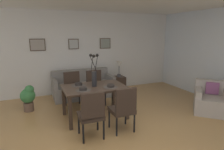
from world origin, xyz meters
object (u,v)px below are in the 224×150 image
at_px(bowl_near_right, 78,84).
at_px(armchair, 212,101).
at_px(dining_chair_far_right, 95,86).
at_px(dining_table, 94,90).
at_px(centerpiece_vase, 94,74).
at_px(sofa, 83,87).
at_px(side_table, 119,84).
at_px(dining_chair_far_left, 123,107).
at_px(bowl_near_left, 83,89).
at_px(framed_picture_right, 105,43).
at_px(potted_plant, 28,97).
at_px(dining_chair_near_left, 92,113).
at_px(framed_picture_left, 38,45).
at_px(dining_chair_near_right, 73,88).
at_px(framed_picture_center, 74,44).
at_px(table_lamp, 119,65).
at_px(bowl_far_left, 111,85).

relative_size(bowl_near_right, armchair, 0.15).
distance_m(dining_chair_far_right, bowl_near_right, 0.92).
bearing_deg(dining_chair_far_right, dining_table, -108.99).
bearing_deg(dining_table, centerpiece_vase, 55.35).
relative_size(sofa, side_table, 3.46).
relative_size(dining_chair_far_left, bowl_near_left, 5.41).
bearing_deg(dining_chair_far_right, centerpiece_vase, -108.96).
xyz_separation_m(framed_picture_right, potted_plant, (-2.48, -1.11, -1.21)).
bearing_deg(dining_chair_near_left, dining_chair_far_left, 1.34).
height_order(centerpiece_vase, armchair, centerpiece_vase).
bearing_deg(dining_chair_far_right, sofa, 101.11).
xyz_separation_m(centerpiece_vase, armchair, (2.77, -0.83, -0.74)).
relative_size(bowl_near_left, armchair, 0.15).
bearing_deg(dining_table, armchair, -16.63).
xyz_separation_m(dining_chair_near_left, framed_picture_left, (-0.72, 2.98, 1.07)).
bearing_deg(side_table, dining_chair_far_right, -145.02).
relative_size(bowl_near_left, sofa, 0.09).
distance_m(dining_chair_near_left, bowl_near_right, 1.13).
height_order(sofa, potted_plant, sofa).
distance_m(dining_chair_far_left, dining_chair_far_right, 1.72).
relative_size(dining_chair_near_right, bowl_near_right, 5.41).
xyz_separation_m(dining_chair_far_left, bowl_near_right, (-0.62, 1.08, 0.27)).
height_order(dining_chair_near_right, centerpiece_vase, centerpiece_vase).
relative_size(dining_chair_far_left, dining_chair_far_right, 1.00).
height_order(dining_chair_far_left, bowl_near_right, dining_chair_far_left).
height_order(dining_chair_near_left, bowl_near_right, dining_chair_near_left).
bearing_deg(framed_picture_left, sofa, -21.81).
xyz_separation_m(dining_chair_near_left, dining_chair_near_right, (0.03, 1.77, 0.00)).
bearing_deg(framed_picture_left, dining_table, -63.03).
height_order(dining_chair_far_right, potted_plant, dining_chair_far_right).
distance_m(armchair, framed_picture_center, 4.23).
bearing_deg(dining_chair_near_left, dining_chair_near_right, 89.09).
xyz_separation_m(bowl_near_left, bowl_near_right, (0.00, 0.41, 0.00)).
distance_m(dining_chair_far_left, sofa, 2.50).
bearing_deg(dining_chair_near_left, framed_picture_center, 83.47).
height_order(dining_chair_near_left, framed_picture_right, framed_picture_right).
relative_size(dining_chair_far_left, sofa, 0.51).
relative_size(bowl_near_left, potted_plant, 0.25).
relative_size(dining_chair_near_right, dining_chair_far_right, 1.00).
xyz_separation_m(dining_chair_far_right, side_table, (1.06, 0.74, -0.25)).
height_order(side_table, table_lamp, table_lamp).
height_order(dining_table, potted_plant, dining_table).
relative_size(bowl_near_left, table_lamp, 0.33).
bearing_deg(bowl_far_left, table_lamp, 59.96).
distance_m(sofa, framed_picture_left, 1.84).
distance_m(dining_table, dining_chair_far_right, 0.91).
height_order(dining_chair_near_left, side_table, dining_chair_near_left).
distance_m(framed_picture_left, framed_picture_center, 1.06).
bearing_deg(armchair, dining_table, 163.37).
relative_size(dining_chair_far_right, potted_plant, 1.37).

